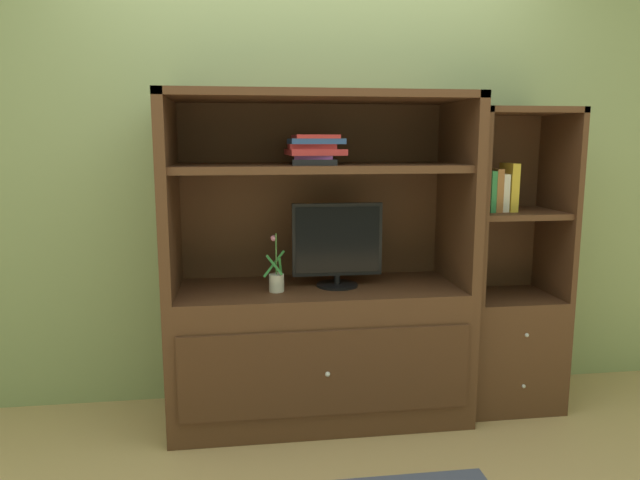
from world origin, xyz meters
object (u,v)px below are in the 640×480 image
object	(u,v)px
magazine_stack	(314,150)
upright_book_row	(497,190)
tv_monitor	(337,245)
potted_plant	(276,280)
bookshelf_tall	(507,310)
media_console	(319,317)

from	to	relation	value
magazine_stack	upright_book_row	bearing A→B (deg)	0.03
tv_monitor	potted_plant	bearing A→B (deg)	-168.42
bookshelf_tall	upright_book_row	distance (m)	0.66
tv_monitor	bookshelf_tall	xyz separation A→B (m)	(0.94, 0.01, -0.39)
upright_book_row	tv_monitor	bearing A→B (deg)	-179.66
bookshelf_tall	upright_book_row	xyz separation A→B (m)	(-0.10, -0.01, 0.66)
potted_plant	upright_book_row	distance (m)	1.23
potted_plant	magazine_stack	bearing A→B (deg)	19.30
tv_monitor	magazine_stack	size ratio (longest dim) A/B	1.25
tv_monitor	potted_plant	distance (m)	0.36
potted_plant	bookshelf_tall	world-z (taller)	bookshelf_tall
upright_book_row	bookshelf_tall	bearing A→B (deg)	5.30
upright_book_row	potted_plant	bearing A→B (deg)	-176.55
bookshelf_tall	upright_book_row	bearing A→B (deg)	-174.70
potted_plant	upright_book_row	world-z (taller)	upright_book_row
potted_plant	bookshelf_tall	distance (m)	1.28
media_console	bookshelf_tall	bearing A→B (deg)	0.17
media_console	tv_monitor	bearing A→B (deg)	-6.69
bookshelf_tall	media_console	bearing A→B (deg)	-179.83
media_console	potted_plant	size ratio (longest dim) A/B	5.70
bookshelf_tall	upright_book_row	world-z (taller)	bookshelf_tall
magazine_stack	potted_plant	bearing A→B (deg)	-160.70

